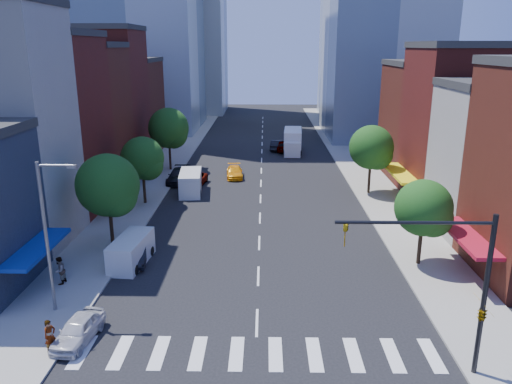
{
  "coord_description": "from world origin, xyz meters",
  "views": [
    {
      "loc": [
        0.38,
        -25.22,
        15.22
      ],
      "look_at": [
        -0.22,
        9.49,
        5.0
      ],
      "focal_mm": 35.0,
      "sensor_mm": 36.0,
      "label": 1
    }
  ],
  "objects_px": {
    "box_truck": "(293,142)",
    "traffic_car_oncoming": "(277,145)",
    "parked_car_front": "(78,330)",
    "traffic_car_far": "(283,146)",
    "taxi": "(235,172)",
    "parked_car_third": "(194,180)",
    "pedestrian_far": "(60,271)",
    "parked_car_second": "(137,254)",
    "pedestrian_near": "(50,336)",
    "cargo_van_far": "(191,183)",
    "parked_car_rear": "(179,176)",
    "cargo_van_near": "(131,252)"
  },
  "relations": [
    {
      "from": "cargo_van_far",
      "to": "traffic_car_far",
      "type": "height_order",
      "value": "cargo_van_far"
    },
    {
      "from": "traffic_car_far",
      "to": "taxi",
      "type": "bearing_deg",
      "value": 67.36
    },
    {
      "from": "taxi",
      "to": "parked_car_third",
      "type": "bearing_deg",
      "value": -143.71
    },
    {
      "from": "parked_car_rear",
      "to": "traffic_car_far",
      "type": "bearing_deg",
      "value": 56.62
    },
    {
      "from": "parked_car_rear",
      "to": "taxi",
      "type": "bearing_deg",
      "value": 22.38
    },
    {
      "from": "parked_car_rear",
      "to": "parked_car_front",
      "type": "bearing_deg",
      "value": -88.21
    },
    {
      "from": "parked_car_rear",
      "to": "cargo_van_near",
      "type": "xyz_separation_m",
      "value": [
        0.31,
        -22.55,
        0.23
      ]
    },
    {
      "from": "parked_car_front",
      "to": "parked_car_rear",
      "type": "height_order",
      "value": "parked_car_rear"
    },
    {
      "from": "taxi",
      "to": "cargo_van_far",
      "type": "bearing_deg",
      "value": -127.12
    },
    {
      "from": "parked_car_third",
      "to": "pedestrian_far",
      "type": "distance_m",
      "value": 25.14
    },
    {
      "from": "taxi",
      "to": "cargo_van_near",
      "type": "bearing_deg",
      "value": -108.2
    },
    {
      "from": "parked_car_third",
      "to": "taxi",
      "type": "relative_size",
      "value": 1.07
    },
    {
      "from": "parked_car_front",
      "to": "cargo_van_far",
      "type": "height_order",
      "value": "cargo_van_far"
    },
    {
      "from": "traffic_car_far",
      "to": "traffic_car_oncoming",
      "type": "bearing_deg",
      "value": -43.26
    },
    {
      "from": "parked_car_second",
      "to": "cargo_van_far",
      "type": "xyz_separation_m",
      "value": [
        1.37,
        17.71,
        0.51
      ]
    },
    {
      "from": "traffic_car_oncoming",
      "to": "box_truck",
      "type": "xyz_separation_m",
      "value": [
        2.25,
        -1.7,
        0.79
      ]
    },
    {
      "from": "parked_car_front",
      "to": "pedestrian_far",
      "type": "height_order",
      "value": "pedestrian_far"
    },
    {
      "from": "parked_car_third",
      "to": "parked_car_rear",
      "type": "xyz_separation_m",
      "value": [
        -2.0,
        1.37,
        0.1
      ]
    },
    {
      "from": "parked_car_front",
      "to": "box_truck",
      "type": "distance_m",
      "value": 51.24
    },
    {
      "from": "parked_car_front",
      "to": "pedestrian_far",
      "type": "distance_m",
      "value": 7.26
    },
    {
      "from": "parked_car_front",
      "to": "pedestrian_far",
      "type": "xyz_separation_m",
      "value": [
        -3.49,
        6.36,
        0.41
      ]
    },
    {
      "from": "box_truck",
      "to": "traffic_car_oncoming",
      "type": "bearing_deg",
      "value": 146.62
    },
    {
      "from": "cargo_van_near",
      "to": "traffic_car_oncoming",
      "type": "relative_size",
      "value": 1.05
    },
    {
      "from": "cargo_van_far",
      "to": "box_truck",
      "type": "bearing_deg",
      "value": 55.47
    },
    {
      "from": "parked_car_front",
      "to": "parked_car_second",
      "type": "distance_m",
      "value": 10.19
    },
    {
      "from": "traffic_car_oncoming",
      "to": "pedestrian_near",
      "type": "distance_m",
      "value": 53.66
    },
    {
      "from": "parked_car_front",
      "to": "box_truck",
      "type": "height_order",
      "value": "box_truck"
    },
    {
      "from": "parked_car_third",
      "to": "box_truck",
      "type": "xyz_separation_m",
      "value": [
        12.04,
        18.38,
        0.9
      ]
    },
    {
      "from": "cargo_van_far",
      "to": "pedestrian_near",
      "type": "xyz_separation_m",
      "value": [
        -3.01,
        -29.01,
        -0.13
      ]
    },
    {
      "from": "parked_car_second",
      "to": "taxi",
      "type": "relative_size",
      "value": 0.85
    },
    {
      "from": "parked_car_second",
      "to": "cargo_van_far",
      "type": "relative_size",
      "value": 0.69
    },
    {
      "from": "parked_car_third",
      "to": "pedestrian_far",
      "type": "height_order",
      "value": "pedestrian_far"
    },
    {
      "from": "traffic_car_far",
      "to": "pedestrian_near",
      "type": "height_order",
      "value": "pedestrian_near"
    },
    {
      "from": "cargo_van_far",
      "to": "taxi",
      "type": "height_order",
      "value": "cargo_van_far"
    },
    {
      "from": "cargo_van_near",
      "to": "traffic_car_far",
      "type": "bearing_deg",
      "value": 79.32
    },
    {
      "from": "parked_car_front",
      "to": "cargo_van_far",
      "type": "distance_m",
      "value": 27.95
    },
    {
      "from": "parked_car_rear",
      "to": "pedestrian_far",
      "type": "relative_size",
      "value": 2.89
    },
    {
      "from": "parked_car_third",
      "to": "traffic_car_oncoming",
      "type": "height_order",
      "value": "traffic_car_oncoming"
    },
    {
      "from": "pedestrian_far",
      "to": "box_truck",
      "type": "bearing_deg",
      "value": 163.88
    },
    {
      "from": "parked_car_third",
      "to": "cargo_van_near",
      "type": "xyz_separation_m",
      "value": [
        -1.69,
        -21.18,
        0.34
      ]
    },
    {
      "from": "parked_car_front",
      "to": "box_truck",
      "type": "relative_size",
      "value": 0.47
    },
    {
      "from": "box_truck",
      "to": "pedestrian_far",
      "type": "distance_m",
      "value": 46.36
    },
    {
      "from": "parked_car_rear",
      "to": "traffic_car_far",
      "type": "relative_size",
      "value": 1.12
    },
    {
      "from": "cargo_van_near",
      "to": "traffic_car_oncoming",
      "type": "distance_m",
      "value": 42.82
    },
    {
      "from": "parked_car_front",
      "to": "traffic_car_oncoming",
      "type": "distance_m",
      "value": 52.31
    },
    {
      "from": "parked_car_second",
      "to": "cargo_van_near",
      "type": "height_order",
      "value": "cargo_van_near"
    },
    {
      "from": "pedestrian_near",
      "to": "box_truck",
      "type": "bearing_deg",
      "value": 15.47
    },
    {
      "from": "parked_car_front",
      "to": "parked_car_second",
      "type": "height_order",
      "value": "parked_car_front"
    },
    {
      "from": "parked_car_third",
      "to": "parked_car_rear",
      "type": "bearing_deg",
      "value": 151.37
    },
    {
      "from": "traffic_car_oncoming",
      "to": "pedestrian_near",
      "type": "height_order",
      "value": "pedestrian_near"
    }
  ]
}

